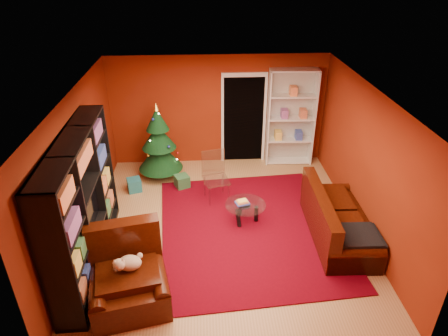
{
  "coord_description": "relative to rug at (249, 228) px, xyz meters",
  "views": [
    {
      "loc": [
        -0.38,
        -6.07,
        4.59
      ],
      "look_at": [
        0.0,
        0.4,
        1.05
      ],
      "focal_mm": 32.0,
      "sensor_mm": 36.0,
      "label": 1
    }
  ],
  "objects": [
    {
      "name": "wall_back",
      "position": [
        -0.45,
        2.87,
        1.29
      ],
      "size": [
        5.0,
        0.05,
        2.6
      ],
      "primitive_type": "cube",
      "color": "maroon",
      "rests_on": "ground"
    },
    {
      "name": "floor",
      "position": [
        -0.45,
        0.09,
        -0.04
      ],
      "size": [
        5.0,
        5.5,
        0.05
      ],
      "primitive_type": "cube",
      "color": "#A97748",
      "rests_on": "ground"
    },
    {
      "name": "wall_left",
      "position": [
        -2.97,
        0.09,
        1.29
      ],
      "size": [
        0.05,
        5.5,
        2.6
      ],
      "primitive_type": "cube",
      "color": "maroon",
      "rests_on": "ground"
    },
    {
      "name": "sofa",
      "position": [
        1.57,
        -0.29,
        0.44
      ],
      "size": [
        1.0,
        2.11,
        0.9
      ],
      "primitive_type": null,
      "rotation": [
        0.0,
        0.0,
        1.54
      ],
      "color": "black",
      "rests_on": "rug"
    },
    {
      "name": "armchair",
      "position": [
        -1.95,
        -1.64,
        0.45
      ],
      "size": [
        1.41,
        1.41,
        0.93
      ],
      "primitive_type": null,
      "rotation": [
        0.0,
        0.0,
        0.21
      ],
      "color": "black",
      "rests_on": "rug"
    },
    {
      "name": "acrylic_chair",
      "position": [
        -0.57,
        1.03,
        0.47
      ],
      "size": [
        0.6,
        0.63,
        0.95
      ],
      "primitive_type": null,
      "rotation": [
        0.0,
        0.0,
        0.23
      ],
      "color": "#66605B",
      "rests_on": "rug"
    },
    {
      "name": "rug",
      "position": [
        0.0,
        0.0,
        0.0
      ],
      "size": [
        3.53,
        4.02,
        0.02
      ],
      "primitive_type": "cube",
      "rotation": [
        0.0,
        0.0,
        0.08
      ],
      "color": "#5B010D",
      "rests_on": "floor"
    },
    {
      "name": "gift_box_teal",
      "position": [
        -2.33,
        1.51,
        0.13
      ],
      "size": [
        0.35,
        0.35,
        0.28
      ],
      "primitive_type": "cube",
      "rotation": [
        0.0,
        0.0,
        0.3
      ],
      "color": "#1B6976",
      "rests_on": "floor"
    },
    {
      "name": "dog",
      "position": [
        -1.91,
        -1.58,
        0.68
      ],
      "size": [
        0.45,
        0.38,
        0.3
      ],
      "primitive_type": null,
      "rotation": [
        0.0,
        0.0,
        0.21
      ],
      "color": "#CDB395",
      "rests_on": "armchair"
    },
    {
      "name": "coffee_table",
      "position": [
        -0.06,
        0.25,
        0.19
      ],
      "size": [
        0.96,
        0.96,
        0.48
      ],
      "primitive_type": null,
      "rotation": [
        0.0,
        0.0,
        0.29
      ],
      "color": "gray",
      "rests_on": "rug"
    },
    {
      "name": "doorway",
      "position": [
        0.15,
        2.82,
        1.04
      ],
      "size": [
        1.06,
        0.6,
        2.16
      ],
      "primitive_type": null,
      "color": "black",
      "rests_on": "floor"
    },
    {
      "name": "christmas_tree",
      "position": [
        -1.8,
        2.12,
        0.85
      ],
      "size": [
        1.17,
        1.17,
        1.78
      ],
      "primitive_type": null,
      "rotation": [
        0.0,
        0.0,
        0.19
      ],
      "color": "black",
      "rests_on": "floor"
    },
    {
      "name": "white_bookshelf",
      "position": [
        1.25,
        2.66,
        1.14
      ],
      "size": [
        1.11,
        0.44,
        2.36
      ],
      "primitive_type": null,
      "rotation": [
        0.0,
        0.0,
        -0.04
      ],
      "color": "white",
      "rests_on": "floor"
    },
    {
      "name": "media_unit",
      "position": [
        -2.72,
        -0.71,
        1.1
      ],
      "size": [
        0.52,
        2.92,
        2.23
      ],
      "primitive_type": null,
      "rotation": [
        0.0,
        0.0,
        0.03
      ],
      "color": "black",
      "rests_on": "floor"
    },
    {
      "name": "gift_box_green",
      "position": [
        -1.31,
        1.59,
        0.13
      ],
      "size": [
        0.38,
        0.38,
        0.29
      ],
      "primitive_type": "cube",
      "rotation": [
        0.0,
        0.0,
        0.42
      ],
      "color": "#255B32",
      "rests_on": "floor"
    },
    {
      "name": "ceiling",
      "position": [
        -0.45,
        0.09,
        2.61
      ],
      "size": [
        5.0,
        5.5,
        0.05
      ],
      "primitive_type": "cube",
      "color": "silver",
      "rests_on": "wall_back"
    },
    {
      "name": "gift_box_red",
      "position": [
        -1.76,
        2.3,
        0.09
      ],
      "size": [
        0.25,
        0.25,
        0.2
      ],
      "primitive_type": "cube",
      "rotation": [
        0.0,
        0.0,
        0.34
      ],
      "color": "maroon",
      "rests_on": "floor"
    },
    {
      "name": "wall_right",
      "position": [
        2.08,
        0.09,
        1.29
      ],
      "size": [
        0.05,
        5.5,
        2.6
      ],
      "primitive_type": "cube",
      "color": "maroon",
      "rests_on": "ground"
    }
  ]
}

